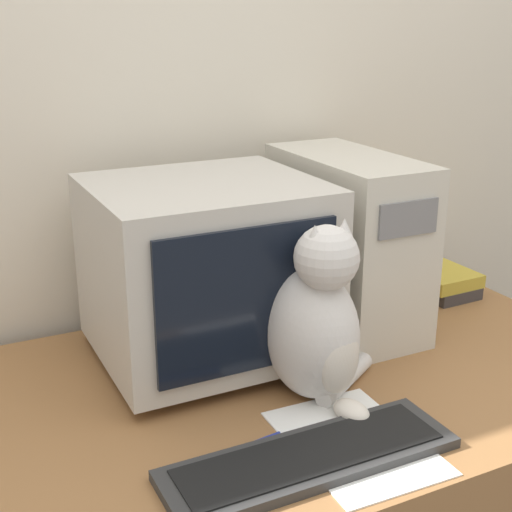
{
  "coord_description": "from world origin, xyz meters",
  "views": [
    {
      "loc": [
        -0.6,
        -0.69,
        1.45
      ],
      "look_at": [
        -0.03,
        0.45,
        1.02
      ],
      "focal_mm": 50.0,
      "sensor_mm": 36.0,
      "label": 1
    }
  ],
  "objects_px": {
    "crt_monitor": "(206,270)",
    "pen": "(248,446)",
    "computer_tower": "(346,241)",
    "cat": "(317,325)",
    "book_stack": "(439,281)",
    "keyboard": "(310,458)"
  },
  "relations": [
    {
      "from": "crt_monitor",
      "to": "pen",
      "type": "distance_m",
      "value": 0.39
    },
    {
      "from": "computer_tower",
      "to": "cat",
      "type": "bearing_deg",
      "value": -131.54
    },
    {
      "from": "cat",
      "to": "pen",
      "type": "xyz_separation_m",
      "value": [
        -0.19,
        -0.1,
        -0.14
      ]
    },
    {
      "from": "crt_monitor",
      "to": "book_stack",
      "type": "distance_m",
      "value": 0.7
    },
    {
      "from": "crt_monitor",
      "to": "computer_tower",
      "type": "bearing_deg",
      "value": 4.5
    },
    {
      "from": "computer_tower",
      "to": "pen",
      "type": "distance_m",
      "value": 0.59
    },
    {
      "from": "crt_monitor",
      "to": "keyboard",
      "type": "relative_size",
      "value": 0.89
    },
    {
      "from": "keyboard",
      "to": "computer_tower",
      "type": "bearing_deg",
      "value": 51.8
    },
    {
      "from": "pen",
      "to": "crt_monitor",
      "type": "bearing_deg",
      "value": 78.25
    },
    {
      "from": "computer_tower",
      "to": "cat",
      "type": "height_order",
      "value": "computer_tower"
    },
    {
      "from": "computer_tower",
      "to": "crt_monitor",
      "type": "bearing_deg",
      "value": -175.5
    },
    {
      "from": "book_stack",
      "to": "computer_tower",
      "type": "bearing_deg",
      "value": -172.47
    },
    {
      "from": "cat",
      "to": "book_stack",
      "type": "distance_m",
      "value": 0.65
    },
    {
      "from": "cat",
      "to": "book_stack",
      "type": "relative_size",
      "value": 1.87
    },
    {
      "from": "computer_tower",
      "to": "cat",
      "type": "distance_m",
      "value": 0.36
    },
    {
      "from": "keyboard",
      "to": "cat",
      "type": "bearing_deg",
      "value": 57.35
    },
    {
      "from": "crt_monitor",
      "to": "cat",
      "type": "height_order",
      "value": "crt_monitor"
    },
    {
      "from": "keyboard",
      "to": "book_stack",
      "type": "relative_size",
      "value": 2.65
    },
    {
      "from": "cat",
      "to": "pen",
      "type": "bearing_deg",
      "value": -161.45
    },
    {
      "from": "crt_monitor",
      "to": "keyboard",
      "type": "distance_m",
      "value": 0.46
    },
    {
      "from": "crt_monitor",
      "to": "book_stack",
      "type": "xyz_separation_m",
      "value": [
        0.68,
        0.07,
        -0.16
      ]
    },
    {
      "from": "cat",
      "to": "book_stack",
      "type": "height_order",
      "value": "cat"
    }
  ]
}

